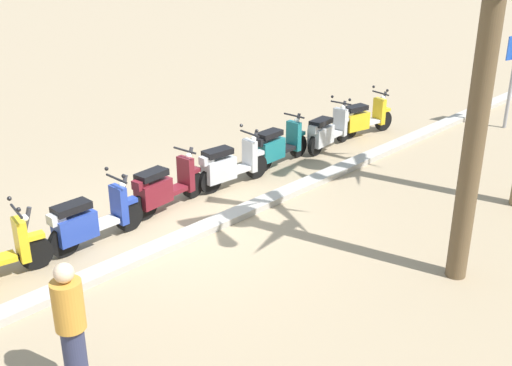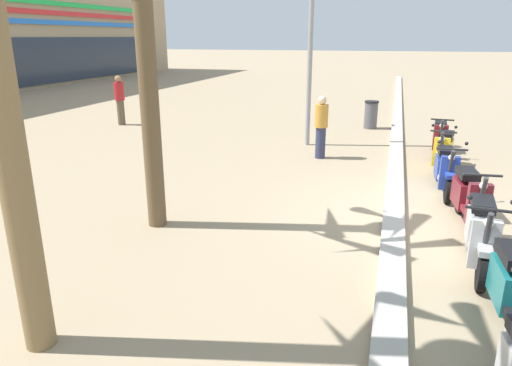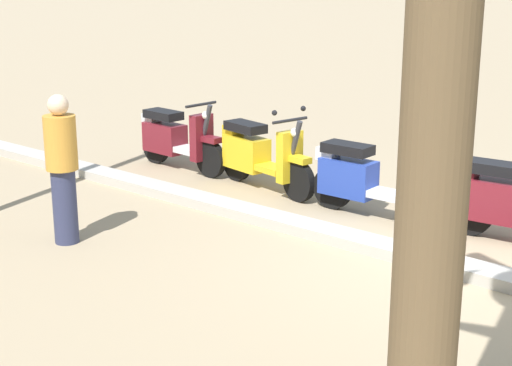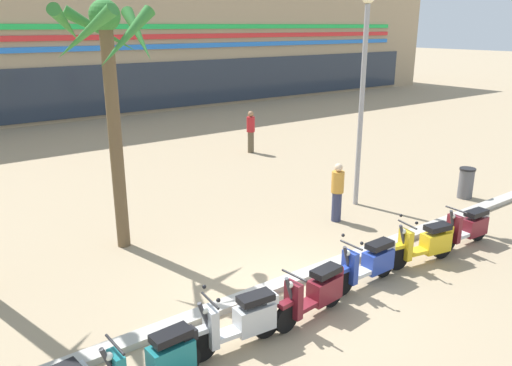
{
  "view_description": "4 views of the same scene",
  "coord_description": "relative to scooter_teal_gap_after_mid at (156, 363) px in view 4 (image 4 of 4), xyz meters",
  "views": [
    {
      "loc": [
        6.18,
        7.57,
        4.83
      ],
      "look_at": [
        -0.52,
        1.13,
        1.01
      ],
      "focal_mm": 43.06,
      "sensor_mm": 36.0,
      "label": 1
    },
    {
      "loc": [
        -8.22,
        0.48,
        3.05
      ],
      "look_at": [
        -1.94,
        2.35,
        0.97
      ],
      "focal_mm": 32.4,
      "sensor_mm": 36.0,
      "label": 2
    },
    {
      "loc": [
        -3.17,
        7.02,
        2.9
      ],
      "look_at": [
        1.5,
        1.49,
        0.88
      ],
      "focal_mm": 54.78,
      "sensor_mm": 36.0,
      "label": 3
    },
    {
      "loc": [
        -5.87,
        -6.71,
        5.09
      ],
      "look_at": [
        1.63,
        3.31,
        1.17
      ],
      "focal_mm": 35.34,
      "sensor_mm": 36.0,
      "label": 4
    }
  ],
  "objects": [
    {
      "name": "scooter_maroon_last_in_row",
      "position": [
        3.21,
        0.07,
        0.0
      ],
      "size": [
        1.76,
        0.56,
        1.04
      ],
      "color": "black",
      "rests_on": "ground"
    },
    {
      "name": "palm_tree_far_corner",
      "position": [
        1.6,
        5.1,
        3.8
      ],
      "size": [
        2.25,
        2.37,
        5.63
      ],
      "color": "brown",
      "rests_on": "ground"
    },
    {
      "name": "litter_bin",
      "position": [
        11.47,
        2.15,
        0.03
      ],
      "size": [
        0.48,
        0.48,
        0.95
      ],
      "color": "#56565B",
      "rests_on": "ground"
    },
    {
      "name": "ground_plane",
      "position": [
        3.35,
        0.94,
        -0.46
      ],
      "size": [
        200.0,
        200.0,
        0.0
      ],
      "primitive_type": "plane",
      "color": "#9E896B"
    },
    {
      "name": "scooter_blue_mid_rear",
      "position": [
        4.92,
        0.3,
        -0.0
      ],
      "size": [
        1.78,
        0.56,
        1.17
      ],
      "color": "black",
      "rests_on": "ground"
    },
    {
      "name": "pedestrian_strolling_near_curb",
      "position": [
        9.62,
        10.8,
        0.47
      ],
      "size": [
        0.34,
        0.34,
        1.74
      ],
      "color": "brown",
      "rests_on": "ground"
    },
    {
      "name": "mall_facade_backdrop",
      "position": [
        8.68,
        27.49,
        4.77
      ],
      "size": [
        55.07,
        10.21,
        10.47
      ],
      "color": "tan",
      "rests_on": "ground"
    },
    {
      "name": "scooter_teal_gap_after_mid",
      "position": [
        0.0,
        0.0,
        0.0
      ],
      "size": [
        1.75,
        0.56,
        1.04
      ],
      "color": "black",
      "rests_on": "ground"
    },
    {
      "name": "pedestrian_window_shopping",
      "position": [
        6.9,
        3.17,
        0.39
      ],
      "size": [
        0.34,
        0.34,
        1.62
      ],
      "color": "#2D3351",
      "rests_on": "ground"
    },
    {
      "name": "street_lamp",
      "position": [
        8.34,
        3.78,
        3.25
      ],
      "size": [
        0.36,
        0.36,
        6.0
      ],
      "color": "#939399",
      "rests_on": "ground"
    },
    {
      "name": "scooter_maroon_lead_nearest",
      "position": [
        8.3,
        0.16,
        -0.01
      ],
      "size": [
        1.74,
        0.56,
        1.04
      ],
      "color": "black",
      "rests_on": "ground"
    },
    {
      "name": "curb_strip",
      "position": [
        3.35,
        1.25,
        -0.4
      ],
      "size": [
        60.0,
        0.36,
        0.12
      ],
      "primitive_type": "cube",
      "color": "#ADA89E",
      "rests_on": "ground"
    },
    {
      "name": "scooter_yellow_mid_centre",
      "position": [
        6.68,
        0.19,
        0.0
      ],
      "size": [
        1.79,
        0.67,
        1.17
      ],
      "color": "black",
      "rests_on": "ground"
    },
    {
      "name": "scooter_silver_second_in_line",
      "position": [
        1.6,
        0.12,
        0.01
      ],
      "size": [
        1.73,
        0.56,
        1.17
      ],
      "color": "black",
      "rests_on": "ground"
    }
  ]
}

